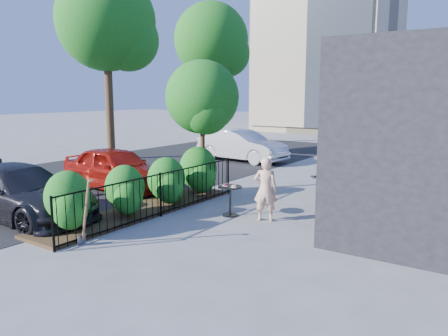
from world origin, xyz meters
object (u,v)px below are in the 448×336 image
Objects in this scene: patio_tree at (203,102)px; street_tree_near at (106,27)px; car_darkgrey at (19,192)px; car_red at (116,169)px; cafe_table at (230,195)px; car_silver at (242,146)px; shovel at (85,216)px; street_tree_far at (212,44)px; woman at (265,189)px.

patio_tree is 8.92m from street_tree_near.
car_red is at bearing 6.37° from car_darkgrey.
car_silver is (-4.55, 7.90, 0.19)m from cafe_table.
shovel reaches higher than cafe_table.
street_tree_far reaches higher than car_silver.
street_tree_far is at bearing 26.87° from car_red.
cafe_table is 0.19× the size of car_silver.
woman is 4.12m from shovel.
street_tree_near is 1.00× the size of street_tree_far.
patio_tree reaches higher than car_red.
patio_tree is at bearing 140.34° from cafe_table.
cafe_table is 5.10m from car_darkgrey.
patio_tree is 3.55m from cafe_table.
car_silver is at bearing 29.26° from street_tree_near.
woman is at bearing -24.25° from street_tree_near.
street_tree_near reaches higher than car_red.
car_darkgrey is at bearing -70.34° from street_tree_far.
cafe_table is 0.20× the size of car_red.
car_red is at bearing -174.65° from car_silver.
car_silver is 10.93m from car_darkgrey.
street_tree_far is 1.94× the size of car_silver.
car_red is 0.93× the size of car_silver.
street_tree_far is at bearing 90.00° from street_tree_near.
patio_tree reaches higher than cafe_table.
car_darkgrey is (-5.03, -3.13, -0.12)m from woman.
street_tree_far is 8.97m from car_silver.
cafe_table is (9.81, -4.95, -5.40)m from street_tree_near.
street_tree_far is at bearing 127.15° from cafe_table.
patio_tree is at bearing -22.57° from street_tree_near.
street_tree_near is 1.87× the size of car_darkgrey.
woman reaches higher than shovel.
woman is at bearing -89.91° from car_red.
street_tree_near is 5.42× the size of woman.
car_red is (5.20, -4.44, -5.24)m from street_tree_near.
cafe_table is at bearing -26.78° from street_tree_near.
patio_tree is 6.93m from car_silver.
street_tree_near is 10.44× the size of cafe_table.
car_silver is at bearing 3.72° from car_red.
car_red is (5.20, -12.44, -5.24)m from street_tree_far.
street_tree_far reaches higher than car_darkgrey.
street_tree_far is 19.30m from shovel.
woman is at bearing 7.07° from cafe_table.
shovel is 0.35× the size of car_red.
street_tree_near reaches higher than woman.
cafe_table is at bearing -92.13° from car_red.
shovel is at bearing -134.58° from car_red.
woman is at bearing -28.32° from patio_tree.
patio_tree is 5.71m from shovel.
woman is (10.74, -4.84, -5.15)m from street_tree_near.
woman reaches higher than car_red.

